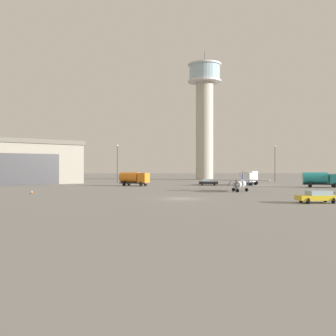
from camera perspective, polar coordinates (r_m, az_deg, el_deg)
name	(u,v)px	position (r m, az deg, el deg)	size (l,w,h in m)	color
ground_plane	(181,199)	(51.38, 1.88, -4.31)	(400.00, 400.00, 0.00)	gray
control_tower	(204,109)	(129.49, 5.13, 8.21)	(10.46, 10.46, 40.31)	#B2AD9E
hangar	(6,162)	(105.50, -21.78, 0.77)	(38.35, 37.50, 10.26)	gray
airplane_silver	(240,183)	(67.28, 10.03, -2.12)	(9.45, 7.50, 2.86)	#B7BABF
truck_fuel_tanker_teal	(320,179)	(84.80, 20.54, -1.44)	(7.06, 4.11, 2.94)	#38383D
truck_box_white	(249,177)	(90.97, 11.21, -1.28)	(5.42, 6.97, 3.07)	#38383D
truck_fuel_tanker_orange	(134,178)	(85.85, -4.77, -1.42)	(6.50, 4.81, 2.87)	#38383D
car_black	(208,182)	(88.27, 5.61, -1.96)	(4.12, 2.40, 1.37)	black
car_yellow	(317,196)	(48.09, 20.19, -3.74)	(4.53, 2.57, 1.37)	gold
light_post_east	(117,160)	(104.18, -7.09, 1.08)	(0.44, 0.44, 9.67)	#38383D
light_post_north	(275,160)	(109.30, 14.74, 1.03)	(0.44, 0.44, 9.67)	#38383D
traffic_cone_near_left	(32,192)	(64.10, -18.54, -3.19)	(0.36, 0.36, 0.54)	black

